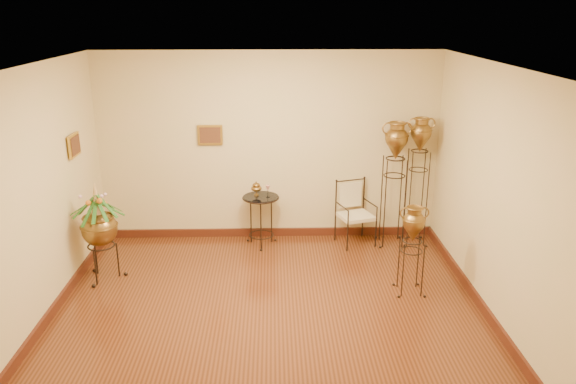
{
  "coord_description": "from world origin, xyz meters",
  "views": [
    {
      "loc": [
        0.06,
        -5.55,
        3.37
      ],
      "look_at": [
        0.25,
        1.3,
        1.1
      ],
      "focal_mm": 35.0,
      "sensor_mm": 36.0,
      "label": 1
    }
  ],
  "objects_px": {
    "planter_urn": "(99,225)",
    "side_table": "(261,220)",
    "amphora_mid": "(394,183)",
    "amphora_tall": "(417,180)",
    "armchair": "(356,214)"
  },
  "relations": [
    {
      "from": "amphora_tall",
      "to": "planter_urn",
      "type": "xyz_separation_m",
      "value": [
        -4.3,
        -1.04,
        -0.23
      ]
    },
    {
      "from": "amphora_mid",
      "to": "amphora_tall",
      "type": "bearing_deg",
      "value": 0.0
    },
    {
      "from": "amphora_mid",
      "to": "planter_urn",
      "type": "bearing_deg",
      "value": -165.32
    },
    {
      "from": "amphora_mid",
      "to": "side_table",
      "type": "relative_size",
      "value": 1.95
    },
    {
      "from": "armchair",
      "to": "amphora_tall",
      "type": "bearing_deg",
      "value": -18.38
    },
    {
      "from": "amphora_tall",
      "to": "side_table",
      "type": "bearing_deg",
      "value": 179.98
    },
    {
      "from": "amphora_mid",
      "to": "armchair",
      "type": "xyz_separation_m",
      "value": [
        -0.53,
        0.0,
        -0.47
      ]
    },
    {
      "from": "amphora_tall",
      "to": "armchair",
      "type": "height_order",
      "value": "amphora_tall"
    },
    {
      "from": "amphora_tall",
      "to": "amphora_mid",
      "type": "height_order",
      "value": "amphora_tall"
    },
    {
      "from": "amphora_tall",
      "to": "amphora_mid",
      "type": "distance_m",
      "value": 0.34
    },
    {
      "from": "planter_urn",
      "to": "side_table",
      "type": "relative_size",
      "value": 1.4
    },
    {
      "from": "amphora_mid",
      "to": "armchair",
      "type": "distance_m",
      "value": 0.71
    },
    {
      "from": "planter_urn",
      "to": "side_table",
      "type": "xyz_separation_m",
      "value": [
        2.03,
        1.04,
        -0.35
      ]
    },
    {
      "from": "armchair",
      "to": "side_table",
      "type": "bearing_deg",
      "value": 161.58
    },
    {
      "from": "amphora_mid",
      "to": "planter_urn",
      "type": "distance_m",
      "value": 4.1
    }
  ]
}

